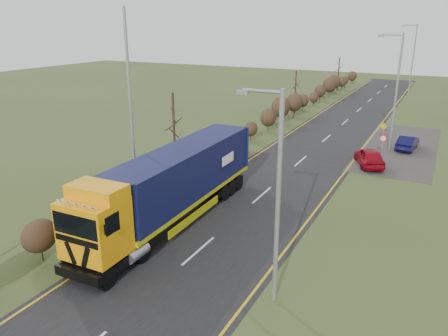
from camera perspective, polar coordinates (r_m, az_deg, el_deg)
The scene contains 14 objects.
ground at distance 24.49m, azimuth 1.40°, elevation -6.71°, with size 160.00×160.00×0.00m, color #38461E.
road at distance 33.16m, azimuth 8.92°, elevation -0.05°, with size 8.00×120.00×0.02m, color black.
layby at distance 41.44m, azimuth 21.95°, elevation 2.57°, with size 6.00×18.00×0.02m, color #312E2B.
lane_markings at distance 32.88m, azimuth 8.75°, elevation -0.17°, with size 7.52×116.00×0.01m.
hedgerow at distance 33.12m, azimuth -2.00°, elevation 3.06°, with size 2.24×102.04×6.05m.
lorry at distance 23.45m, azimuth -6.65°, elevation -1.89°, with size 2.85×14.64×4.07m.
car_red_hatchback at distance 35.01m, azimuth 18.45°, elevation 1.40°, with size 1.67×4.15×1.41m, color maroon.
car_blue_sedan at distance 40.75m, azimuth 22.86°, elevation 3.08°, with size 1.30×3.73×1.23m, color black.
streetlight_near at distance 16.02m, azimuth 6.80°, elevation -3.12°, with size 1.78×0.18×8.32m.
streetlight_mid at distance 39.20m, azimuth 21.47°, elevation 9.77°, with size 2.05×0.19×9.65m.
streetlight_far at distance 68.33m, azimuth 23.34°, elevation 13.05°, with size 2.17×0.20×10.24m.
left_pole at distance 23.80m, azimuth -12.01°, elevation 6.38°, with size 0.16×0.16×11.20m, color gray.
speed_sign at distance 36.55m, azimuth 20.03°, elevation 3.12°, with size 0.58×0.10×2.09m.
warning_board at distance 42.99m, azimuth 20.08°, elevation 4.66°, with size 0.63×0.11×1.65m.
Camera 1 is at (9.54, -20.00, 10.42)m, focal length 35.00 mm.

